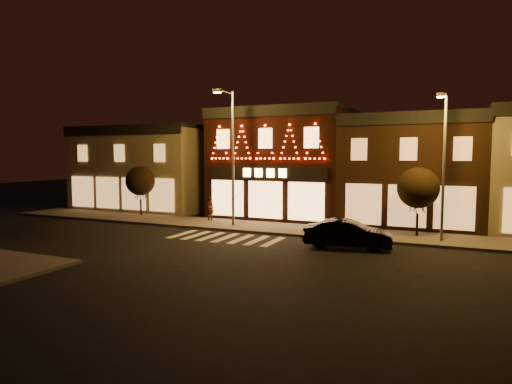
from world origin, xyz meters
The scene contains 11 objects.
ground centered at (0.00, 0.00, 0.00)m, with size 120.00×120.00×0.00m, color black.
sidewalk_far centered at (2.00, 8.00, 0.07)m, with size 44.00×4.00×0.15m, color #47423D.
building_left centered at (-13.00, 13.99, 3.66)m, with size 12.20×8.28×7.30m.
building_pulp centered at (0.00, 13.98, 4.16)m, with size 10.20×8.34×8.30m.
building_right_a centered at (9.50, 13.99, 3.76)m, with size 9.20×8.28×7.50m.
streetlamp_mid centered at (-1.36, 7.34, 5.34)m, with size 0.58×2.03×8.85m.
streetlamp_right centered at (11.54, 7.10, 4.75)m, with size 0.53×1.80×7.84m.
tree_left centered at (-10.29, 9.18, 2.81)m, with size 2.28×2.28×3.80m.
tree_right centered at (10.22, 8.49, 2.94)m, with size 2.38×2.38×3.98m.
dark_sedan centered at (7.15, 4.10, 0.74)m, with size 1.57×4.51×1.48m, color black.
pedestrian centered at (-3.80, 8.79, 1.01)m, with size 0.63×0.41×1.72m, color gray.
Camera 1 is at (12.04, -18.53, 4.81)m, focal length 30.94 mm.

